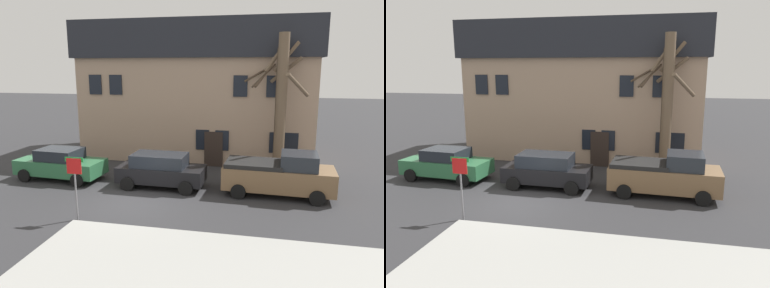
# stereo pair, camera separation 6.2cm
# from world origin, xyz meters

# --- Properties ---
(ground_plane) EXTENTS (120.00, 120.00, 0.00)m
(ground_plane) POSITION_xyz_m (0.00, 0.00, 0.00)
(ground_plane) COLOR #2D2D30
(building_main) EXTENTS (15.07, 7.16, 8.64)m
(building_main) POSITION_xyz_m (1.09, 10.13, 4.41)
(building_main) COLOR tan
(building_main) RESTS_ON ground_plane
(tree_bare_near) EXTENTS (2.62, 2.44, 6.83)m
(tree_bare_near) POSITION_xyz_m (6.09, 5.76, 3.68)
(tree_bare_near) COLOR #4C3D2D
(tree_bare_near) RESTS_ON ground_plane
(tree_bare_mid) EXTENTS (2.42, 2.48, 7.60)m
(tree_bare_mid) POSITION_xyz_m (6.35, 5.60, 4.05)
(tree_bare_mid) COLOR brown
(tree_bare_mid) RESTS_ON ground_plane
(car_green_sedan) EXTENTS (4.69, 2.34, 1.67)m
(car_green_sedan) POSITION_xyz_m (-4.98, 2.53, 0.84)
(car_green_sedan) COLOR #2D6B42
(car_green_sedan) RESTS_ON ground_plane
(car_black_wagon) EXTENTS (4.30, 2.06, 1.69)m
(car_black_wagon) POSITION_xyz_m (0.61, 2.37, 0.88)
(car_black_wagon) COLOR black
(car_black_wagon) RESTS_ON ground_plane
(pickup_truck_brown) EXTENTS (5.10, 2.36, 2.05)m
(pickup_truck_brown) POSITION_xyz_m (6.29, 2.40, 0.99)
(pickup_truck_brown) COLOR brown
(pickup_truck_brown) RESTS_ON ground_plane
(street_sign_pole) EXTENTS (0.76, 0.07, 2.52)m
(street_sign_pole) POSITION_xyz_m (-1.44, -2.15, 1.77)
(street_sign_pole) COLOR slate
(street_sign_pole) RESTS_ON ground_plane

